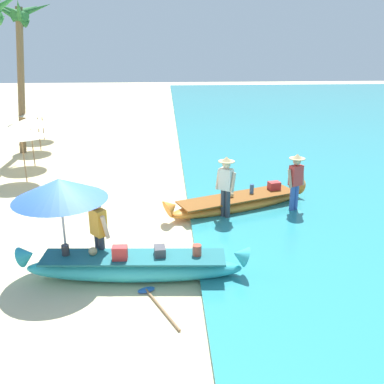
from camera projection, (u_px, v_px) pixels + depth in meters
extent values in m
plane|color=beige|center=(96.00, 259.00, 10.04)|extent=(80.00, 80.00, 0.00)
ellipsoid|color=#33B2BC|center=(134.00, 268.00, 9.12)|extent=(4.51, 1.00, 0.51)
cone|color=#33B2BC|center=(27.00, 255.00, 9.01)|extent=(0.44, 0.46, 0.50)
cone|color=#33B2BC|center=(240.00, 255.00, 9.02)|extent=(0.44, 0.46, 0.50)
cube|color=#1C6267|center=(134.00, 257.00, 9.03)|extent=(3.79, 0.97, 0.04)
cylinder|color=#B74C38|center=(197.00, 251.00, 9.05)|extent=(0.19, 0.19, 0.24)
cube|color=#424247|center=(160.00, 251.00, 9.06)|extent=(0.25, 0.33, 0.21)
cube|color=#B73333|center=(120.00, 253.00, 8.87)|extent=(0.31, 0.21, 0.31)
sphere|color=tan|center=(93.00, 251.00, 9.09)|extent=(0.18, 0.18, 0.18)
cylinder|color=#2D2D33|center=(66.00, 250.00, 9.06)|extent=(0.16, 0.16, 0.24)
ellipsoid|color=orange|center=(238.00, 204.00, 12.74)|extent=(4.27, 2.37, 0.42)
cone|color=orange|center=(171.00, 207.00, 11.81)|extent=(0.59, 0.63, 0.57)
cone|color=orange|center=(296.00, 185.00, 13.50)|extent=(0.59, 0.63, 0.57)
cube|color=brown|center=(238.00, 197.00, 12.67)|extent=(3.65, 2.13, 0.04)
cube|color=#B73333|center=(274.00, 186.00, 13.21)|extent=(0.39, 0.33, 0.25)
cylinder|color=#386699|center=(252.00, 189.00, 12.90)|extent=(0.12, 0.12, 0.29)
sphere|color=tan|center=(231.00, 195.00, 12.60)|extent=(0.17, 0.17, 0.17)
cylinder|color=#333842|center=(228.00, 205.00, 11.99)|extent=(0.14, 0.14, 0.89)
cylinder|color=#333842|center=(223.00, 204.00, 12.06)|extent=(0.14, 0.14, 0.89)
cube|color=silver|center=(226.00, 179.00, 11.78)|extent=(0.42, 0.39, 0.59)
cylinder|color=beige|center=(233.00, 183.00, 11.66)|extent=(0.19, 0.21, 0.54)
cylinder|color=beige|center=(218.00, 180.00, 11.90)|extent=(0.19, 0.21, 0.54)
sphere|color=beige|center=(226.00, 164.00, 11.64)|extent=(0.22, 0.22, 0.22)
cylinder|color=tan|center=(227.00, 161.00, 11.61)|extent=(0.44, 0.44, 0.02)
cone|color=tan|center=(227.00, 159.00, 11.59)|extent=(0.26, 0.26, 0.12)
cylinder|color=#333842|center=(99.00, 251.00, 9.50)|extent=(0.14, 0.14, 0.83)
cylinder|color=#333842|center=(102.00, 253.00, 9.40)|extent=(0.14, 0.14, 0.83)
cube|color=gold|center=(98.00, 222.00, 9.21)|extent=(0.40, 0.42, 0.58)
cylinder|color=beige|center=(93.00, 221.00, 9.40)|extent=(0.21, 0.20, 0.53)
cylinder|color=beige|center=(105.00, 227.00, 9.09)|extent=(0.21, 0.20, 0.53)
sphere|color=beige|center=(97.00, 204.00, 9.08)|extent=(0.22, 0.22, 0.22)
cylinder|color=#3D5BA8|center=(296.00, 199.00, 12.55)|extent=(0.14, 0.14, 0.84)
cylinder|color=#3D5BA8|center=(292.00, 199.00, 12.48)|extent=(0.14, 0.14, 0.84)
cube|color=#DB3D38|center=(296.00, 175.00, 12.28)|extent=(0.42, 0.36, 0.57)
cylinder|color=tan|center=(302.00, 176.00, 12.39)|extent=(0.17, 0.21, 0.52)
cylinder|color=tan|center=(290.00, 179.00, 12.17)|extent=(0.17, 0.21, 0.52)
sphere|color=tan|center=(297.00, 161.00, 12.14)|extent=(0.22, 0.22, 0.22)
cylinder|color=tan|center=(297.00, 158.00, 12.12)|extent=(0.44, 0.44, 0.02)
cone|color=tan|center=(297.00, 156.00, 12.09)|extent=(0.26, 0.26, 0.12)
cylinder|color=#B7B7BC|center=(63.00, 226.00, 9.22)|extent=(0.05, 0.05, 2.07)
cone|color=blue|center=(59.00, 189.00, 8.94)|extent=(1.94, 1.94, 0.45)
cylinder|color=#333338|center=(68.00, 269.00, 9.56)|extent=(0.36, 0.36, 0.06)
cylinder|color=#8E6B47|center=(24.00, 155.00, 15.02)|extent=(0.04, 0.04, 1.90)
cone|color=beige|center=(21.00, 132.00, 14.75)|extent=(1.60, 1.60, 0.32)
cylinder|color=#8E6B47|center=(32.00, 142.00, 16.88)|extent=(0.04, 0.04, 1.90)
cone|color=beige|center=(30.00, 121.00, 16.61)|extent=(1.60, 1.60, 0.32)
cylinder|color=#8E6B47|center=(39.00, 129.00, 19.18)|extent=(0.04, 0.04, 1.90)
cone|color=beige|center=(36.00, 111.00, 18.91)|extent=(1.60, 1.60, 0.32)
cylinder|color=#8E6B47|center=(42.00, 120.00, 21.25)|extent=(0.04, 0.04, 1.90)
cone|color=beige|center=(40.00, 103.00, 20.98)|extent=(1.60, 1.60, 0.32)
cone|color=#337F3D|center=(3.00, 5.00, 15.43)|extent=(1.64, 0.57, 1.09)
cone|color=#337F3D|center=(2.00, 5.00, 15.75)|extent=(1.32, 1.29, 1.08)
cylinder|color=brown|center=(21.00, 83.00, 18.17)|extent=(0.85, 0.28, 5.90)
cone|color=#23602D|center=(31.00, 11.00, 17.34)|extent=(1.69, 0.60, 0.86)
cone|color=#23602D|center=(26.00, 10.00, 17.65)|extent=(0.92, 1.69, 0.74)
cone|color=#23602D|center=(12.00, 11.00, 17.47)|extent=(1.54, 1.22, 0.83)
cone|color=#23602D|center=(8.00, 13.00, 17.06)|extent=(1.54, 1.09, 1.08)
cone|color=#23602D|center=(19.00, 12.00, 16.84)|extent=(0.82, 1.81, 1.09)
cylinder|color=#8E6B47|center=(162.00, 309.00, 8.16)|extent=(0.66, 1.35, 0.05)
ellipsoid|color=#2D60B7|center=(146.00, 290.00, 8.76)|extent=(0.41, 0.33, 0.03)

